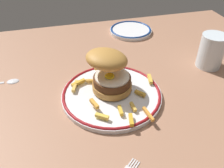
% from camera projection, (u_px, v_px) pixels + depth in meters
% --- Properties ---
extents(ground_plane, '(1.38, 1.02, 0.04)m').
position_uv_depth(ground_plane, '(98.00, 104.00, 0.65)').
color(ground_plane, '#9E6E53').
extents(dinner_plate, '(0.27, 0.27, 0.02)m').
position_uv_depth(dinner_plate, '(112.00, 95.00, 0.64)').
color(dinner_plate, silver).
rests_on(dinner_plate, ground_plane).
extents(burger, '(0.15, 0.15, 0.12)m').
position_uv_depth(burger, '(109.00, 70.00, 0.62)').
color(burger, '#B47C38').
rests_on(burger, dinner_plate).
extents(fries_pile, '(0.23, 0.24, 0.02)m').
position_uv_depth(fries_pile, '(111.00, 94.00, 0.62)').
color(fries_pile, gold).
rests_on(fries_pile, dinner_plate).
extents(water_glass, '(0.08, 0.08, 0.11)m').
position_uv_depth(water_glass, '(211.00, 53.00, 0.74)').
color(water_glass, silver).
rests_on(water_glass, ground_plane).
extents(side_plate, '(0.17, 0.17, 0.02)m').
position_uv_depth(side_plate, '(131.00, 30.00, 0.97)').
color(side_plate, silver).
rests_on(side_plate, ground_plane).
extents(spoon, '(0.13, 0.03, 0.01)m').
position_uv_depth(spoon, '(7.00, 81.00, 0.70)').
color(spoon, silver).
rests_on(spoon, ground_plane).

